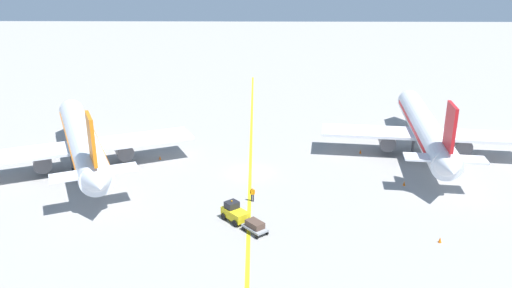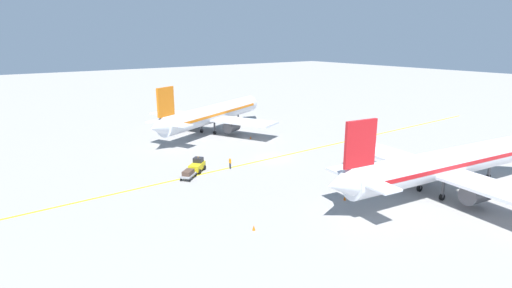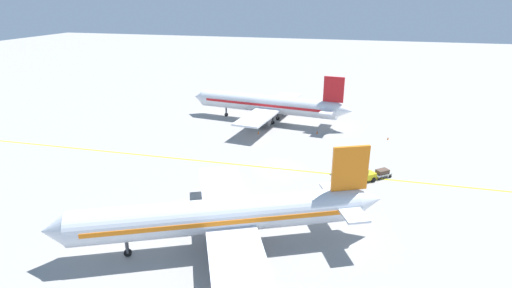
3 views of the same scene
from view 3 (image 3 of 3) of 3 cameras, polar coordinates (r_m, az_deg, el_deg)
The scene contains 11 objects.
ground_plane at distance 62.32m, azimuth 3.28°, elevation -3.54°, with size 400.00×400.00×0.00m, color gray.
apron_yellow_centreline at distance 62.32m, azimuth 3.28°, elevation -3.54°, with size 0.40×120.00×0.01m, color yellow.
airplane_at_gate at distance 42.42m, azimuth -4.60°, elevation -10.21°, with size 27.58×33.46×10.60m.
airplane_adjacent_stand at distance 84.67m, azimuth 1.81°, elevation 5.66°, with size 28.44×35.52×10.60m.
baggage_tug_white at distance 59.82m, azimuth 15.26°, elevation -4.39°, with size 3.08×3.26×2.11m.
baggage_cart_trailing at distance 61.95m, azimuth 17.59°, elevation -3.91°, with size 2.75×2.89×1.24m.
ground_crew_worker at distance 61.43m, azimuth 11.08°, elevation -3.35°, with size 0.58×0.26×1.68m.
traffic_cone_near_nose at distance 78.79m, azimuth 8.74°, elevation 1.68°, with size 0.32×0.32×0.55m, color orange.
traffic_cone_mid_apron at distance 77.65m, azimuth 0.33°, elevation 1.64°, with size 0.32×0.32×0.55m, color orange.
traffic_cone_by_wingtip at distance 78.54m, azimuth 18.34°, elevation 0.79°, with size 0.32×0.32×0.55m, color orange.
traffic_cone_far_edge at distance 52.53m, azimuth -4.32°, elevation -8.06°, with size 0.32×0.32×0.55m, color orange.
Camera 3 is at (-55.83, -11.28, 25.28)m, focal length 28.00 mm.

